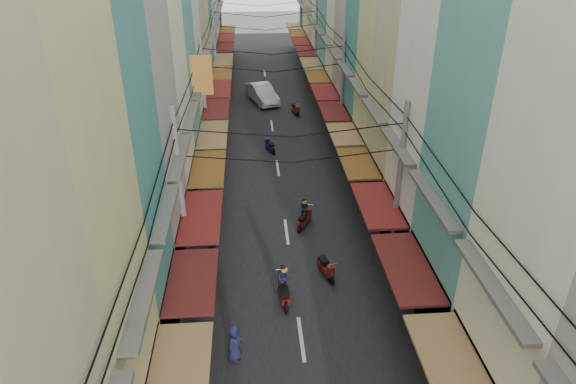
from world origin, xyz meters
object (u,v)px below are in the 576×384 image
white_car (263,102)px  bicycle (471,348)px  traffic_sign (448,334)px  market_umbrella (475,268)px

white_car → bicycle: 31.98m
bicycle → traffic_sign: 3.08m
white_car → market_umbrella: bearing=-92.6°
bicycle → traffic_sign: (-1.74, -1.35, 2.15)m
bicycle → market_umbrella: (0.57, 2.00, 2.37)m
bicycle → market_umbrella: bearing=-33.3°
white_car → traffic_sign: 33.04m
bicycle → white_car: bearing=-4.4°
white_car → bicycle: size_ratio=3.51×
market_umbrella → white_car: bearing=104.9°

